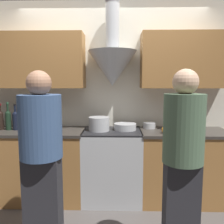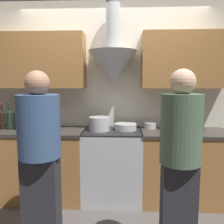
{
  "view_description": "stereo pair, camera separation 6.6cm",
  "coord_description": "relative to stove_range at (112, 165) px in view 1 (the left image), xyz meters",
  "views": [
    {
      "loc": [
        0.07,
        -2.66,
        1.52
      ],
      "look_at": [
        0.0,
        0.2,
        1.16
      ],
      "focal_mm": 38.0,
      "sensor_mm": 36.0,
      "label": 1
    },
    {
      "loc": [
        0.14,
        -2.65,
        1.52
      ],
      "look_at": [
        0.0,
        0.2,
        1.16
      ],
      "focal_mm": 38.0,
      "sensor_mm": 36.0,
      "label": 2
    }
  ],
  "objects": [
    {
      "name": "wine_bottle_5",
      "position": [
        -1.14,
        0.03,
        0.6
      ],
      "size": [
        0.08,
        0.08,
        0.35
      ],
      "color": "black",
      "rests_on": "counter_left"
    },
    {
      "name": "wine_bottle_6",
      "position": [
        -1.03,
        0.02,
        0.58
      ],
      "size": [
        0.07,
        0.07,
        0.31
      ],
      "color": "black",
      "rests_on": "counter_left"
    },
    {
      "name": "person_foreground_right",
      "position": [
        0.58,
        -1.15,
        0.44
      ],
      "size": [
        0.32,
        0.32,
        1.63
      ],
      "color": "#28282D",
      "rests_on": "ground_plane"
    },
    {
      "name": "saucepan",
      "position": [
        0.49,
        0.16,
        0.49
      ],
      "size": [
        0.16,
        0.16,
        0.08
      ],
      "color": "#B7BABC",
      "rests_on": "counter_right"
    },
    {
      "name": "mixing_bowl",
      "position": [
        0.17,
        0.05,
        0.49
      ],
      "size": [
        0.29,
        0.29,
        0.08
      ],
      "color": "#B7BABC",
      "rests_on": "stove_range"
    },
    {
      "name": "wine_bottle_3",
      "position": [
        -1.34,
        0.01,
        0.59
      ],
      "size": [
        0.07,
        0.07,
        0.36
      ],
      "color": "black",
      "rests_on": "counter_left"
    },
    {
      "name": "chefs_knife",
      "position": [
        0.72,
        0.05,
        0.46
      ],
      "size": [
        0.25,
        0.17,
        0.01
      ],
      "rotation": [
        0.0,
        0.0,
        -0.57
      ],
      "color": "silver",
      "rests_on": "counter_right"
    },
    {
      "name": "counter_right",
      "position": [
        0.91,
        -0.0,
        -0.0
      ],
      "size": [
        1.11,
        0.62,
        0.91
      ],
      "color": "#9E6B38",
      "rests_on": "ground_plane"
    },
    {
      "name": "wine_bottle_4",
      "position": [
        -1.24,
        0.01,
        0.59
      ],
      "size": [
        0.07,
        0.07,
        0.34
      ],
      "color": "black",
      "rests_on": "counter_left"
    },
    {
      "name": "ground_plane",
      "position": [
        0.0,
        -0.3,
        -0.46
      ],
      "size": [
        12.0,
        12.0,
        0.0
      ],
      "primitive_type": "plane",
      "color": "#4C4744"
    },
    {
      "name": "person_foreground_left",
      "position": [
        -0.61,
        -0.93,
        0.43
      ],
      "size": [
        0.37,
        0.37,
        1.63
      ],
      "color": "#28282D",
      "rests_on": "ground_plane"
    },
    {
      "name": "stove_range",
      "position": [
        0.0,
        0.0,
        0.0
      ],
      "size": [
        0.74,
        0.6,
        0.91
      ],
      "color": "#B7BABC",
      "rests_on": "ground_plane"
    },
    {
      "name": "counter_left",
      "position": [
        -1.03,
        -0.0,
        -0.0
      ],
      "size": [
        1.35,
        0.62,
        0.91
      ],
      "color": "#9E6B38",
      "rests_on": "ground_plane"
    },
    {
      "name": "wine_bottle_2",
      "position": [
        -1.44,
        0.02,
        0.59
      ],
      "size": [
        0.07,
        0.07,
        0.34
      ],
      "color": "black",
      "rests_on": "counter_left"
    },
    {
      "name": "wall_back",
      "position": [
        -0.04,
        0.26,
        1.01
      ],
      "size": [
        8.4,
        0.63,
        2.6
      ],
      "color": "silver",
      "rests_on": "ground_plane"
    },
    {
      "name": "orange_fruit",
      "position": [
        0.64,
        -0.16,
        0.5
      ],
      "size": [
        0.08,
        0.08,
        0.08
      ],
      "color": "orange",
      "rests_on": "counter_right"
    },
    {
      "name": "stock_pot",
      "position": [
        -0.17,
        -0.01,
        0.54
      ],
      "size": [
        0.26,
        0.26,
        0.17
      ],
      "color": "#B7BABC",
      "rests_on": "stove_range"
    },
    {
      "name": "wine_bottle_7",
      "position": [
        -0.93,
        0.01,
        0.59
      ],
      "size": [
        0.07,
        0.07,
        0.32
      ],
      "color": "black",
      "rests_on": "counter_left"
    }
  ]
}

